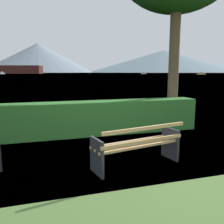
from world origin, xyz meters
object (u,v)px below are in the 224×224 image
Objects in this scene: park_bench at (138,146)px; fishing_boat_near at (144,73)px; sailboat_mid at (201,74)px; tender_far at (2,73)px.

fishing_boat_near is (85.01, 187.37, 0.16)m from park_bench.
sailboat_mid is (14.16, -58.05, -0.01)m from fishing_boat_near.
sailboat_mid is at bearing -76.29° from fishing_boat_near.
park_bench is at bearing -127.48° from sailboat_mid.
fishing_boat_near is at bearing -7.44° from tender_far.
fishing_boat_near is 114.54m from tender_far.
tender_far is at bearing 98.04° from park_bench.
park_bench is 205.76m from fishing_boat_near.
park_bench is at bearing -81.96° from tender_far.
fishing_boat_near is at bearing 103.71° from sailboat_mid.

